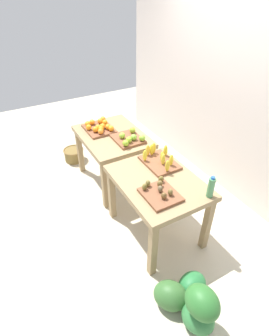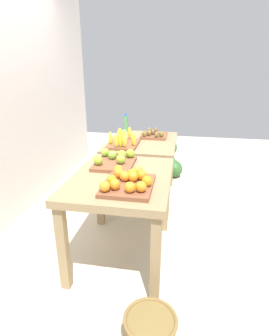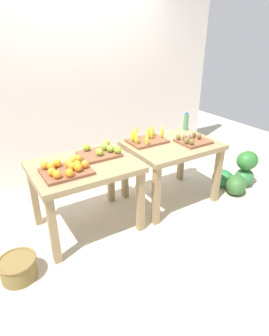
# 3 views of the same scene
# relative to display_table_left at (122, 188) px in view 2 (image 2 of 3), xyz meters

# --- Properties ---
(ground_plane) EXTENTS (8.00, 8.00, 0.00)m
(ground_plane) POSITION_rel_display_table_left_xyz_m (0.56, 0.00, -0.65)
(ground_plane) COLOR beige
(back_wall) EXTENTS (4.40, 0.12, 3.00)m
(back_wall) POSITION_rel_display_table_left_xyz_m (0.56, 1.35, 0.85)
(back_wall) COLOR silver
(back_wall) RESTS_ON ground_plane
(display_table_left) EXTENTS (1.04, 0.80, 0.77)m
(display_table_left) POSITION_rel_display_table_left_xyz_m (0.00, 0.00, 0.00)
(display_table_left) COLOR #937953
(display_table_left) RESTS_ON ground_plane
(display_table_right) EXTENTS (1.04, 0.80, 0.77)m
(display_table_right) POSITION_rel_display_table_left_xyz_m (1.12, 0.00, 0.00)
(display_table_right) COLOR #937953
(display_table_right) RESTS_ON ground_plane
(orange_bin) EXTENTS (0.44, 0.36, 0.11)m
(orange_bin) POSITION_rel_display_table_left_xyz_m (-0.21, -0.10, 0.16)
(orange_bin) COLOR brown
(orange_bin) RESTS_ON display_table_left
(apple_bin) EXTENTS (0.41, 0.35, 0.11)m
(apple_bin) POSITION_rel_display_table_left_xyz_m (0.25, 0.12, 0.15)
(apple_bin) COLOR brown
(apple_bin) RESTS_ON display_table_left
(banana_crate) EXTENTS (0.45, 0.33, 0.17)m
(banana_crate) POSITION_rel_display_table_left_xyz_m (0.87, 0.18, 0.16)
(banana_crate) COLOR brown
(banana_crate) RESTS_ON display_table_right
(kiwi_bin) EXTENTS (0.37, 0.32, 0.10)m
(kiwi_bin) POSITION_rel_display_table_left_xyz_m (1.32, -0.12, 0.14)
(kiwi_bin) COLOR brown
(kiwi_bin) RESTS_ON display_table_right
(water_bottle) EXTENTS (0.07, 0.07, 0.23)m
(water_bottle) POSITION_rel_display_table_left_xyz_m (1.57, 0.29, 0.22)
(water_bottle) COLOR #4C8C59
(water_bottle) RESTS_ON display_table_right
(watermelon_pile) EXTENTS (0.65, 0.62, 0.51)m
(watermelon_pile) POSITION_rel_display_table_left_xyz_m (2.08, -0.26, -0.46)
(watermelon_pile) COLOR #2F723A
(watermelon_pile) RESTS_ON ground_plane
(wicker_basket) EXTENTS (0.33, 0.33, 0.20)m
(wicker_basket) POSITION_rel_display_table_left_xyz_m (-0.81, -0.35, -0.54)
(wicker_basket) COLOR brown
(wicker_basket) RESTS_ON ground_plane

